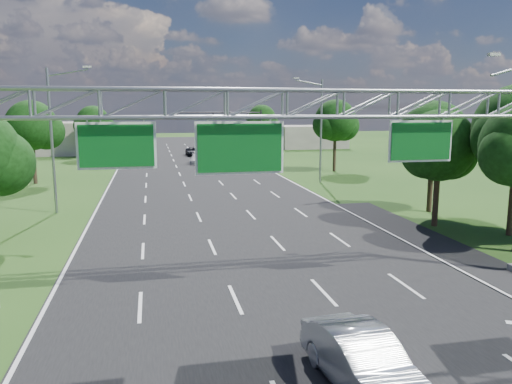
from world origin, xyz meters
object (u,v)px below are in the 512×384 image
object	(u,v)px
silver_sedan	(363,361)
box_truck	(243,148)
sign_gantry	(287,120)
traffic_signal	(237,123)

from	to	relation	value
silver_sedan	box_truck	distance (m)	59.33
sign_gantry	box_truck	bearing A→B (deg)	81.53
sign_gantry	box_truck	size ratio (longest dim) A/B	2.58
sign_gantry	box_truck	xyz separation A→B (m)	(7.67, 51.53, -5.26)
sign_gantry	silver_sedan	bearing A→B (deg)	-88.96
sign_gantry	silver_sedan	distance (m)	9.53
silver_sedan	box_truck	world-z (taller)	box_truck
traffic_signal	silver_sedan	bearing A→B (deg)	-96.64
traffic_signal	box_truck	xyz separation A→B (m)	(0.52, -1.47, -3.54)
sign_gantry	silver_sedan	size ratio (longest dim) A/B	4.97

